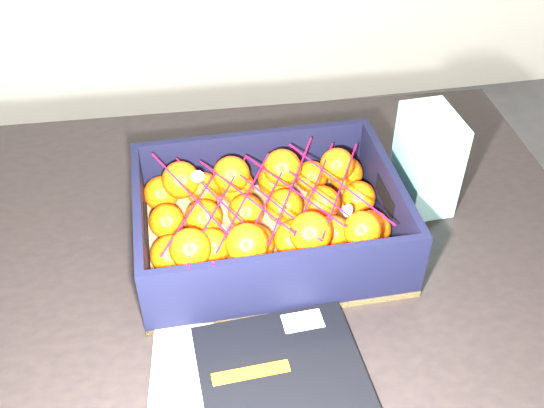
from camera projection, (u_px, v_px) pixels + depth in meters
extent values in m
cube|color=black|center=(223.00, 252.00, 1.02)|extent=(1.23, 0.85, 0.04)
cylinder|color=black|center=(428.00, 232.00, 1.61)|extent=(0.06, 0.06, 0.71)
cube|color=black|center=(291.00, 402.00, 0.78)|extent=(0.22, 0.29, 0.01)
cube|color=orange|center=(226.00, 298.00, 0.90)|extent=(0.08, 0.06, 0.00)
cube|color=white|center=(303.00, 321.00, 0.87)|extent=(0.06, 0.03, 0.00)
cube|color=orange|center=(251.00, 373.00, 0.81)|extent=(0.10, 0.02, 0.00)
cube|color=olive|center=(269.00, 241.00, 1.01)|extent=(0.40, 0.30, 0.01)
cube|color=black|center=(253.00, 162.00, 1.08)|extent=(0.40, 0.01, 0.12)
cube|color=black|center=(287.00, 285.00, 0.87)|extent=(0.40, 0.01, 0.12)
cube|color=black|center=(142.00, 232.00, 0.94)|extent=(0.01, 0.27, 0.12)
cube|color=black|center=(388.00, 202.00, 1.00)|extent=(0.01, 0.27, 0.12)
sphere|color=#FF4605|center=(172.00, 292.00, 0.88)|extent=(0.06, 0.06, 0.06)
sphere|color=#FF4605|center=(170.00, 255.00, 0.93)|extent=(0.06, 0.06, 0.06)
sphere|color=#FF4605|center=(167.00, 221.00, 0.99)|extent=(0.06, 0.06, 0.06)
sphere|color=#FF4605|center=(161.00, 194.00, 1.04)|extent=(0.06, 0.06, 0.06)
sphere|color=#FF4605|center=(218.00, 282.00, 0.89)|extent=(0.06, 0.06, 0.06)
sphere|color=#FF4605|center=(211.00, 247.00, 0.95)|extent=(0.06, 0.06, 0.06)
sphere|color=#FF4605|center=(204.00, 218.00, 1.00)|extent=(0.06, 0.06, 0.06)
sphere|color=#FF4605|center=(203.00, 189.00, 1.05)|extent=(0.06, 0.06, 0.06)
sphere|color=#FF4605|center=(259.00, 277.00, 0.90)|extent=(0.06, 0.06, 0.06)
sphere|color=#FF4605|center=(254.00, 244.00, 0.95)|extent=(0.06, 0.06, 0.06)
sphere|color=#FF4605|center=(246.00, 212.00, 1.01)|extent=(0.06, 0.06, 0.06)
sphere|color=#FF4605|center=(237.00, 186.00, 1.06)|extent=(0.06, 0.06, 0.06)
sphere|color=#FF4605|center=(304.00, 271.00, 0.91)|extent=(0.06, 0.06, 0.06)
sphere|color=#FF4605|center=(293.00, 240.00, 0.96)|extent=(0.06, 0.06, 0.06)
sphere|color=#FF4605|center=(284.00, 207.00, 1.02)|extent=(0.06, 0.06, 0.06)
sphere|color=#FF4605|center=(276.00, 181.00, 1.07)|extent=(0.06, 0.06, 0.06)
sphere|color=#FF4605|center=(345.00, 264.00, 0.92)|extent=(0.06, 0.06, 0.06)
sphere|color=#FF4605|center=(333.00, 234.00, 0.97)|extent=(0.06, 0.06, 0.06)
sphere|color=#FF4605|center=(322.00, 203.00, 1.02)|extent=(0.06, 0.06, 0.06)
sphere|color=#FF4605|center=(311.00, 177.00, 1.08)|extent=(0.06, 0.06, 0.06)
sphere|color=#FF4605|center=(386.00, 260.00, 0.93)|extent=(0.06, 0.06, 0.06)
sphere|color=#FF4605|center=(372.00, 229.00, 0.98)|extent=(0.06, 0.06, 0.06)
sphere|color=#FF4605|center=(359.00, 198.00, 1.03)|extent=(0.06, 0.06, 0.06)
sphere|color=#FF4605|center=(346.00, 174.00, 1.08)|extent=(0.06, 0.06, 0.06)
sphere|color=#FF4605|center=(190.00, 249.00, 0.88)|extent=(0.06, 0.06, 0.06)
sphere|color=#FF4605|center=(181.00, 180.00, 1.00)|extent=(0.06, 0.06, 0.06)
sphere|color=#FF4605|center=(247.00, 244.00, 0.89)|extent=(0.06, 0.06, 0.06)
sphere|color=#FF4605|center=(231.00, 174.00, 1.01)|extent=(0.06, 0.06, 0.06)
sphere|color=#FF4605|center=(310.00, 233.00, 0.90)|extent=(0.06, 0.06, 0.06)
sphere|color=#FF4605|center=(282.00, 168.00, 1.02)|extent=(0.06, 0.06, 0.06)
sphere|color=#FF4605|center=(362.00, 230.00, 0.91)|extent=(0.05, 0.05, 0.05)
sphere|color=#FF4605|center=(337.00, 165.00, 1.03)|extent=(0.06, 0.06, 0.06)
cylinder|color=red|center=(194.00, 198.00, 0.93)|extent=(0.11, 0.21, 0.03)
cylinder|color=red|center=(219.00, 200.00, 0.94)|extent=(0.11, 0.21, 0.02)
cylinder|color=red|center=(244.00, 195.00, 0.93)|extent=(0.11, 0.21, 0.02)
cylinder|color=red|center=(269.00, 199.00, 0.94)|extent=(0.11, 0.21, 0.00)
cylinder|color=red|center=(292.00, 189.00, 0.95)|extent=(0.11, 0.21, 0.01)
cylinder|color=red|center=(316.00, 191.00, 0.95)|extent=(0.11, 0.21, 0.00)
cylinder|color=red|center=(339.00, 182.00, 0.96)|extent=(0.11, 0.21, 0.01)
cylinder|color=red|center=(195.00, 205.00, 0.93)|extent=(0.11, 0.21, 0.01)
cylinder|color=red|center=(220.00, 203.00, 0.93)|extent=(0.11, 0.21, 0.01)
cylinder|color=red|center=(245.00, 199.00, 0.93)|extent=(0.11, 0.21, 0.01)
cylinder|color=red|center=(269.00, 198.00, 0.94)|extent=(0.11, 0.21, 0.01)
cylinder|color=red|center=(291.00, 188.00, 0.95)|extent=(0.11, 0.21, 0.03)
cylinder|color=red|center=(315.00, 186.00, 0.96)|extent=(0.11, 0.21, 0.00)
cylinder|color=red|center=(341.00, 188.00, 0.95)|extent=(0.11, 0.21, 0.00)
cylinder|color=red|center=(190.00, 277.00, 0.84)|extent=(0.00, 0.03, 0.09)
cylinder|color=red|center=(212.00, 274.00, 0.84)|extent=(0.01, 0.04, 0.08)
cube|color=white|center=(427.00, 160.00, 1.04)|extent=(0.08, 0.12, 0.17)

